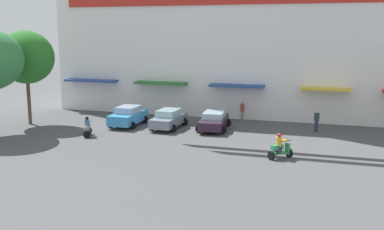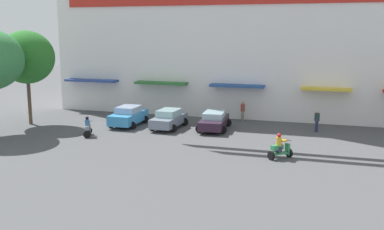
{
  "view_description": "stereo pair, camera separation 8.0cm",
  "coord_description": "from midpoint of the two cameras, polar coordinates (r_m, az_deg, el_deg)",
  "views": [
    {
      "loc": [
        7.24,
        -7.15,
        7.42
      ],
      "look_at": [
        -0.99,
        19.69,
        2.15
      ],
      "focal_mm": 42.33,
      "sensor_mm": 36.0,
      "label": 1
    },
    {
      "loc": [
        7.32,
        -7.13,
        7.42
      ],
      "look_at": [
        -0.99,
        19.69,
        2.15
      ],
      "focal_mm": 42.33,
      "sensor_mm": 36.0,
      "label": 2
    }
  ],
  "objects": [
    {
      "name": "parked_car_0",
      "position": [
        35.99,
        -8.11,
        -0.11
      ],
      "size": [
        2.38,
        4.02,
        1.54
      ],
      "color": "#3A8FCD",
      "rests_on": "ground"
    },
    {
      "name": "parked_car_2",
      "position": [
        34.23,
        2.71,
        -0.7
      ],
      "size": [
        2.54,
        4.44,
        1.37
      ],
      "color": "#2D1B2D",
      "rests_on": "ground"
    },
    {
      "name": "ground_plane",
      "position": [
        22.66,
        -2.7,
        -8.49
      ],
      "size": [
        128.0,
        128.0,
        0.0
      ],
      "primitive_type": "plane",
      "color": "#4B4B4E"
    },
    {
      "name": "plaza_tree_2",
      "position": [
        37.93,
        -20.23,
        6.83
      ],
      "size": [
        4.48,
        3.95,
        7.42
      ],
      "color": "brown",
      "rests_on": "ground"
    },
    {
      "name": "scooter_rider_5",
      "position": [
        32.94,
        -13.11,
        -1.61
      ],
      "size": [
        1.04,
        1.44,
        1.45
      ],
      "color": "black",
      "rests_on": "ground"
    },
    {
      "name": "colonial_building",
      "position": [
        44.76,
        7.88,
        13.31
      ],
      "size": [
        34.4,
        19.1,
        21.68
      ],
      "color": "white",
      "rests_on": "ground"
    },
    {
      "name": "scooter_rider_3",
      "position": [
        27.01,
        10.95,
        -4.11
      ],
      "size": [
        1.4,
        1.42,
        1.54
      ],
      "color": "black",
      "rests_on": "ground"
    },
    {
      "name": "pedestrian_2",
      "position": [
        34.62,
        15.37,
        -0.58
      ],
      "size": [
        0.49,
        0.49,
        1.63
      ],
      "color": "#252950",
      "rests_on": "ground"
    },
    {
      "name": "parked_car_1",
      "position": [
        34.72,
        -3.03,
        -0.48
      ],
      "size": [
        2.34,
        4.09,
        1.46
      ],
      "color": "slate",
      "rests_on": "ground"
    },
    {
      "name": "pedestrian_1",
      "position": [
        37.49,
        6.31,
        0.65
      ],
      "size": [
        0.4,
        0.4,
        1.69
      ],
      "color": "slate",
      "rests_on": "ground"
    }
  ]
}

